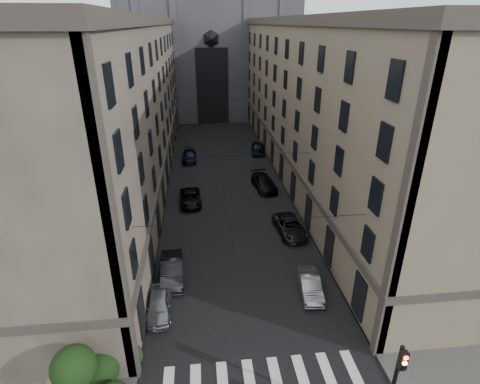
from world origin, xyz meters
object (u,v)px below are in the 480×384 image
object	(u,v)px
car_left_near	(159,305)
traffic_light_right	(396,378)
car_left_midfar	(190,198)
car_right_near	(310,285)
car_right_far	(258,148)
car_right_midnear	(290,227)
car_right_midfar	(264,183)
car_left_far	(189,156)
gothic_tower	(209,24)
car_left_midnear	(172,270)

from	to	relation	value
car_left_near	traffic_light_right	bearing A→B (deg)	-40.36
car_left_midfar	car_right_near	distance (m)	18.25
traffic_light_right	car_left_near	size ratio (longest dim) A/B	1.28
car_right_near	car_right_far	size ratio (longest dim) A/B	0.86
car_left_near	car_right_far	world-z (taller)	car_right_far
car_left_midfar	car_right_midnear	xyz separation A→B (m)	(9.39, -7.42, 0.03)
car_right_midfar	car_right_midnear	bearing A→B (deg)	-93.51
traffic_light_right	car_left_near	world-z (taller)	traffic_light_right
car_left_near	car_left_far	size ratio (longest dim) A/B	0.82
car_left_midfar	car_right_near	size ratio (longest dim) A/B	1.19
car_right_far	gothic_tower	bearing A→B (deg)	107.44
car_left_near	car_right_near	distance (m)	10.89
car_left_near	car_left_midfar	bearing A→B (deg)	81.02
gothic_tower	car_left_midnear	bearing A→B (deg)	-95.23
car_left_far	car_right_near	world-z (taller)	car_left_far
car_right_far	car_right_near	bearing A→B (deg)	-85.46
car_left_midfar	car_right_midfar	bearing A→B (deg)	16.87
traffic_light_right	car_right_near	bearing A→B (deg)	95.34
car_right_midnear	car_right_midfar	size ratio (longest dim) A/B	0.95
gothic_tower	car_left_midnear	xyz separation A→B (m)	(-5.49, -60.04, -17.00)
car_left_far	car_right_far	distance (m)	10.59
car_left_midnear	car_right_midfar	size ratio (longest dim) A/B	0.90
gothic_tower	car_right_midfar	distance (m)	47.20
car_left_midnear	car_right_midnear	size ratio (longest dim) A/B	0.95
car_left_far	car_right_midfar	size ratio (longest dim) A/B	0.91
car_right_midnear	car_right_near	bearing A→B (deg)	-98.85
car_right_midnear	traffic_light_right	bearing A→B (deg)	-93.98
car_left_far	car_right_far	bearing A→B (deg)	13.27
traffic_light_right	car_right_midfar	size ratio (longest dim) A/B	0.97
car_right_near	gothic_tower	bearing A→B (deg)	99.80
car_left_midnear	car_left_far	world-z (taller)	car_left_midnear
car_right_far	car_right_midfar	bearing A→B (deg)	-89.10
gothic_tower	car_left_near	distance (m)	66.32
car_left_midnear	car_right_far	distance (m)	31.65
car_left_midfar	car_left_far	distance (m)	14.04
car_right_near	car_left_midfar	bearing A→B (deg)	124.57
car_left_midnear	car_right_near	size ratio (longest dim) A/B	1.18
car_left_far	car_right_midnear	distance (m)	23.54
gothic_tower	traffic_light_right	world-z (taller)	gothic_tower
car_left_midfar	car_right_far	bearing A→B (deg)	55.85
car_right_midfar	car_left_midnear	bearing A→B (deg)	-128.88
car_right_midfar	car_left_far	bearing A→B (deg)	122.08
car_left_midnear	gothic_tower	bearing A→B (deg)	81.85
car_left_midnear	car_left_midfar	distance (m)	13.22
car_left_near	car_left_midnear	distance (m)	3.80
car_left_midfar	car_right_midfar	world-z (taller)	car_right_midfar
traffic_light_right	car_left_midfar	world-z (taller)	traffic_light_right
traffic_light_right	car_right_midnear	distance (m)	18.91
car_right_near	car_left_midnear	bearing A→B (deg)	170.06
gothic_tower	car_left_midfar	bearing A→B (deg)	-95.12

